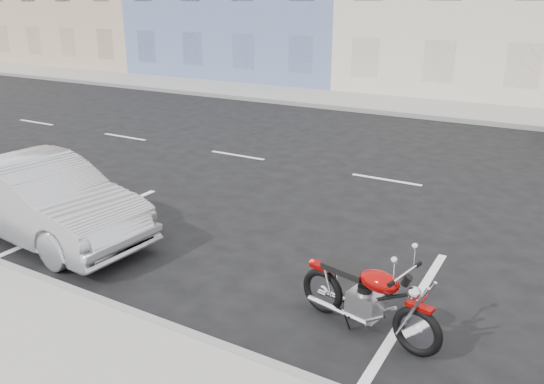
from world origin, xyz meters
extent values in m
plane|color=black|center=(0.00, 0.00, 0.00)|extent=(120.00, 120.00, 0.00)
cube|color=gray|center=(-5.00, 8.70, 0.07)|extent=(80.00, 3.40, 0.15)
cube|color=gray|center=(-5.00, -7.00, 0.08)|extent=(80.00, 0.12, 0.16)
cube|color=gray|center=(-5.00, 7.00, 0.08)|extent=(80.00, 0.12, 0.16)
torus|color=black|center=(0.98, -6.02, 0.29)|extent=(0.61, 0.22, 0.60)
torus|color=black|center=(-0.30, -5.75, 0.29)|extent=(0.61, 0.22, 0.60)
cube|color=#840504|center=(0.98, -6.02, 0.60)|extent=(0.32, 0.18, 0.05)
cube|color=#840504|center=(-0.34, -5.74, 0.62)|extent=(0.30, 0.20, 0.05)
cube|color=gray|center=(0.30, -5.88, 0.34)|extent=(0.43, 0.34, 0.31)
ellipsoid|color=#840504|center=(0.48, -5.91, 0.72)|extent=(0.56, 0.41, 0.24)
cube|color=black|center=(0.01, -5.81, 0.70)|extent=(0.60, 0.35, 0.08)
cylinder|color=silver|center=(0.78, -5.98, 0.93)|extent=(0.16, 0.62, 0.03)
sphere|color=silver|center=(0.90, -6.01, 0.74)|extent=(0.15, 0.15, 0.15)
cylinder|color=silver|center=(-0.02, -5.94, 0.20)|extent=(0.85, 0.25, 0.07)
cylinder|color=silver|center=(0.04, -5.69, 0.20)|extent=(0.85, 0.25, 0.07)
cylinder|color=silver|center=(0.94, -6.01, 0.56)|extent=(0.35, 0.11, 0.72)
cylinder|color=black|center=(0.49, -5.92, 0.50)|extent=(0.72, 0.20, 0.45)
imported|color=#A0A2A8|center=(-5.97, -5.84, 0.68)|extent=(4.21, 1.75, 1.35)
camera|label=1|loc=(1.44, -11.02, 3.74)|focal=35.00mm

